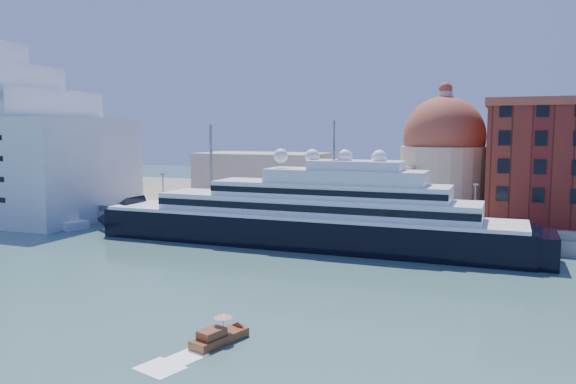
% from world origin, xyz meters
% --- Properties ---
extents(ground, '(400.00, 400.00, 0.00)m').
position_xyz_m(ground, '(0.00, 0.00, 0.00)').
color(ground, '#365D56').
rests_on(ground, ground).
extents(quay, '(180.00, 10.00, 2.50)m').
position_xyz_m(quay, '(0.00, 34.00, 1.25)').
color(quay, gray).
rests_on(quay, ground).
extents(land, '(260.00, 72.00, 2.00)m').
position_xyz_m(land, '(0.00, 75.00, 1.00)').
color(land, slate).
rests_on(land, ground).
extents(quay_fence, '(180.00, 0.10, 1.20)m').
position_xyz_m(quay_fence, '(0.00, 29.50, 3.10)').
color(quay_fence, slate).
rests_on(quay_fence, quay).
extents(superyacht, '(82.01, 11.37, 24.51)m').
position_xyz_m(superyacht, '(0.49, 23.00, 4.23)').
color(superyacht, black).
rests_on(superyacht, ground).
extents(service_barge, '(14.39, 8.61, 3.07)m').
position_xyz_m(service_barge, '(-48.72, 22.72, 0.88)').
color(service_barge, white).
rests_on(service_barge, ground).
extents(water_taxi, '(3.56, 6.24, 2.81)m').
position_xyz_m(water_taxi, '(10.73, -21.10, 0.67)').
color(water_taxi, brown).
rests_on(water_taxi, ground).
extents(church, '(66.00, 18.00, 25.50)m').
position_xyz_m(church, '(6.39, 57.72, 10.91)').
color(church, beige).
rests_on(church, land).
extents(lamp_posts, '(120.80, 2.40, 18.00)m').
position_xyz_m(lamp_posts, '(-12.67, 32.27, 9.84)').
color(lamp_posts, slate).
rests_on(lamp_posts, quay).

